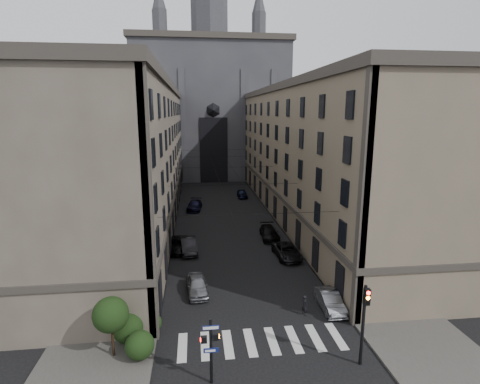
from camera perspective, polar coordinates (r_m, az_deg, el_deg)
name	(u,v)px	position (r m, az deg, el deg)	size (l,w,h in m)	color
sidewalk_left	(152,218)	(55.60, -13.27, -3.95)	(7.00, 80.00, 0.15)	#383533
sidewalk_right	(294,214)	(57.14, 8.18, -3.31)	(7.00, 80.00, 0.15)	#383533
zebra_crossing	(261,341)	(27.12, 3.26, -21.78)	(11.00, 3.20, 0.01)	beige
building_left	(127,155)	(54.26, -16.85, 5.46)	(13.60, 60.60, 18.85)	#534A3F
building_right	(315,152)	(56.27, 11.37, 5.96)	(13.60, 60.60, 18.85)	brown
gothic_tower	(211,101)	(92.24, -4.49, 13.71)	(35.00, 23.00, 58.00)	#2D2D33
pedestrian_signal_left	(211,346)	(22.61, -4.49, -22.38)	(1.02, 0.38, 4.00)	black
traffic_light_right	(364,316)	(24.45, 18.40, -17.49)	(0.34, 0.50, 5.20)	black
shrub_cluster	(126,326)	(26.24, -16.93, -18.95)	(3.90, 4.40, 3.90)	black
tram_wires	(224,168)	(53.52, -2.43, 3.62)	(14.00, 60.00, 0.43)	black
car_left_near	(197,285)	(32.90, -6.54, -13.94)	(1.70, 4.22, 1.44)	slate
car_left_midnear	(189,245)	(41.84, -7.85, -8.05)	(1.67, 4.80, 1.58)	black
car_left_midfar	(178,244)	(42.52, -9.39, -7.90)	(2.32, 5.03, 1.40)	black
car_left_far	(195,205)	(59.31, -6.94, -2.04)	(2.07, 5.09, 1.48)	black
car_right_near	(330,301)	(31.20, 13.54, -15.81)	(1.45, 4.16, 1.37)	slate
car_right_midnear	(287,251)	(40.30, 7.16, -8.97)	(2.31, 5.02, 1.39)	black
car_right_midfar	(269,233)	(45.94, 4.51, -6.21)	(2.03, 4.98, 1.45)	black
car_right_far	(242,194)	(67.45, 0.33, -0.26)	(1.67, 4.16, 1.42)	black
pedestrian	(304,305)	(30.02, 9.79, -16.60)	(0.57, 0.38, 1.57)	black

